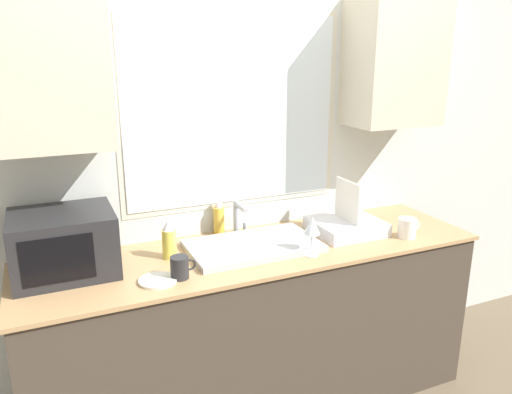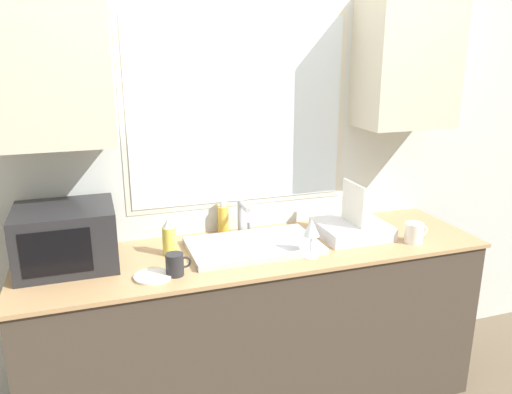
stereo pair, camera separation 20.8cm
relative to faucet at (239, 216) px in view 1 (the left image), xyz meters
name	(u,v)px [view 1 (the left image)]	position (x,y,z in m)	size (l,w,h in m)	color
countertop	(257,327)	(0.02, -0.21, -0.56)	(2.31, 0.65, 0.90)	#42382D
wall_back	(234,141)	(0.02, 0.09, 0.38)	(6.00, 0.38, 2.60)	silver
sink_basin	(253,246)	(-0.01, -0.20, -0.10)	(0.65, 0.39, 0.03)	#B2B2B7
faucet	(239,216)	(0.00, 0.00, 0.00)	(0.08, 0.15, 0.19)	#99999E
microwave	(64,243)	(-0.88, -0.12, 0.03)	(0.43, 0.37, 0.28)	#232326
dish_rack	(346,225)	(0.55, -0.20, -0.07)	(0.36, 0.33, 0.29)	silver
spray_bottle	(169,240)	(-0.42, -0.15, -0.02)	(0.07, 0.07, 0.19)	#D8CC4C
soap_bottle	(219,220)	(-0.09, 0.06, -0.03)	(0.06, 0.06, 0.19)	gold
mug_near_sink	(180,267)	(-0.43, -0.38, -0.06)	(0.11, 0.08, 0.10)	#262628
wine_glass	(312,227)	(0.22, -0.39, 0.04)	(0.08, 0.08, 0.20)	silver
mug_by_rack	(407,228)	(0.80, -0.39, -0.06)	(0.13, 0.09, 0.10)	white
small_plate	(158,280)	(-0.53, -0.38, -0.10)	(0.17, 0.17, 0.01)	silver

